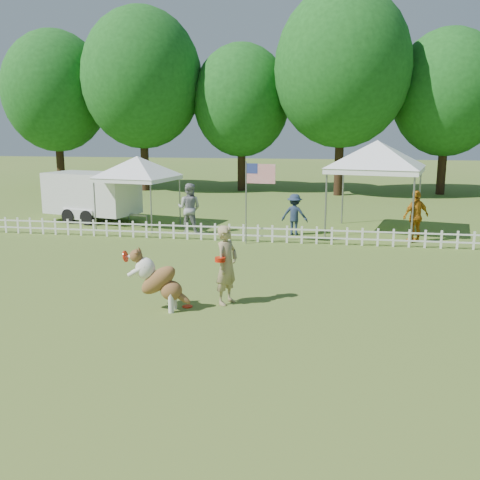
{
  "coord_description": "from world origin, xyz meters",
  "views": [
    {
      "loc": [
        2.76,
        -10.79,
        3.8
      ],
      "look_at": [
        0.51,
        2.0,
        1.1
      ],
      "focal_mm": 40.0,
      "sensor_mm": 36.0,
      "label": 1
    }
  ],
  "objects_px": {
    "spectator_b": "(295,215)",
    "canopy_tent_right": "(375,188)",
    "frisbee_on_turf": "(187,306)",
    "handler": "(227,265)",
    "spectator_c": "(416,216)",
    "dog": "(159,280)",
    "canopy_tent_left": "(138,192)",
    "cargo_trailer": "(92,196)",
    "spectator_a": "(189,208)",
    "flag_pole": "(246,203)"
  },
  "relations": [
    {
      "from": "dog",
      "to": "frisbee_on_turf",
      "type": "distance_m",
      "value": 0.89
    },
    {
      "from": "frisbee_on_turf",
      "to": "canopy_tent_right",
      "type": "relative_size",
      "value": 0.07
    },
    {
      "from": "cargo_trailer",
      "to": "spectator_c",
      "type": "relative_size",
      "value": 2.65
    },
    {
      "from": "canopy_tent_left",
      "to": "spectator_a",
      "type": "xyz_separation_m",
      "value": [
        2.33,
        -0.99,
        -0.43
      ]
    },
    {
      "from": "dog",
      "to": "frisbee_on_turf",
      "type": "relative_size",
      "value": 5.91
    },
    {
      "from": "frisbee_on_turf",
      "to": "spectator_c",
      "type": "height_order",
      "value": "spectator_c"
    },
    {
      "from": "handler",
      "to": "spectator_a",
      "type": "relative_size",
      "value": 0.95
    },
    {
      "from": "dog",
      "to": "spectator_c",
      "type": "height_order",
      "value": "spectator_c"
    },
    {
      "from": "canopy_tent_left",
      "to": "spectator_c",
      "type": "relative_size",
      "value": 1.53
    },
    {
      "from": "canopy_tent_left",
      "to": "spectator_b",
      "type": "bearing_deg",
      "value": 3.44
    },
    {
      "from": "frisbee_on_turf",
      "to": "canopy_tent_left",
      "type": "xyz_separation_m",
      "value": [
        -4.52,
        9.2,
        1.35
      ]
    },
    {
      "from": "canopy_tent_left",
      "to": "spectator_c",
      "type": "distance_m",
      "value": 10.44
    },
    {
      "from": "canopy_tent_right",
      "to": "dog",
      "type": "bearing_deg",
      "value": -105.1
    },
    {
      "from": "frisbee_on_turf",
      "to": "cargo_trailer",
      "type": "height_order",
      "value": "cargo_trailer"
    },
    {
      "from": "spectator_b",
      "to": "canopy_tent_right",
      "type": "bearing_deg",
      "value": -154.0
    },
    {
      "from": "handler",
      "to": "flag_pole",
      "type": "xyz_separation_m",
      "value": [
        -0.61,
        6.35,
        0.5
      ]
    },
    {
      "from": "frisbee_on_turf",
      "to": "spectator_a",
      "type": "xyz_separation_m",
      "value": [
        -2.19,
        8.21,
        0.92
      ]
    },
    {
      "from": "canopy_tent_right",
      "to": "spectator_b",
      "type": "xyz_separation_m",
      "value": [
        -2.88,
        -1.0,
        -0.92
      ]
    },
    {
      "from": "handler",
      "to": "frisbee_on_turf",
      "type": "bearing_deg",
      "value": 138.43
    },
    {
      "from": "canopy_tent_left",
      "to": "spectator_b",
      "type": "relative_size",
      "value": 1.81
    },
    {
      "from": "frisbee_on_turf",
      "to": "canopy_tent_right",
      "type": "distance_m",
      "value": 10.72
    },
    {
      "from": "handler",
      "to": "spectator_c",
      "type": "height_order",
      "value": "spectator_c"
    },
    {
      "from": "cargo_trailer",
      "to": "canopy_tent_left",
      "type": "bearing_deg",
      "value": -8.37
    },
    {
      "from": "canopy_tent_right",
      "to": "spectator_b",
      "type": "height_order",
      "value": "canopy_tent_right"
    },
    {
      "from": "dog",
      "to": "canopy_tent_right",
      "type": "bearing_deg",
      "value": 61.67
    },
    {
      "from": "spectator_b",
      "to": "flag_pole",
      "type": "bearing_deg",
      "value": 57.48
    },
    {
      "from": "canopy_tent_right",
      "to": "spectator_a",
      "type": "xyz_separation_m",
      "value": [
        -6.75,
        -1.35,
        -0.74
      ]
    },
    {
      "from": "canopy_tent_right",
      "to": "spectator_b",
      "type": "bearing_deg",
      "value": -148.68
    },
    {
      "from": "frisbee_on_turf",
      "to": "dog",
      "type": "bearing_deg",
      "value": -149.58
    },
    {
      "from": "dog",
      "to": "canopy_tent_right",
      "type": "xyz_separation_m",
      "value": [
        5.08,
        9.86,
        1.0
      ]
    },
    {
      "from": "handler",
      "to": "cargo_trailer",
      "type": "height_order",
      "value": "cargo_trailer"
    },
    {
      "from": "canopy_tent_right",
      "to": "frisbee_on_turf",
      "type": "bearing_deg",
      "value": -103.37
    },
    {
      "from": "handler",
      "to": "canopy_tent_right",
      "type": "bearing_deg",
      "value": 0.35
    },
    {
      "from": "canopy_tent_left",
      "to": "flag_pole",
      "type": "xyz_separation_m",
      "value": [
        4.7,
        -2.47,
        0.02
      ]
    },
    {
      "from": "canopy_tent_left",
      "to": "spectator_c",
      "type": "bearing_deg",
      "value": 2.82
    },
    {
      "from": "frisbee_on_turf",
      "to": "spectator_b",
      "type": "xyz_separation_m",
      "value": [
        1.68,
        8.55,
        0.74
      ]
    },
    {
      "from": "handler",
      "to": "spectator_b",
      "type": "relative_size",
      "value": 1.17
    },
    {
      "from": "dog",
      "to": "flag_pole",
      "type": "bearing_deg",
      "value": 83.21
    },
    {
      "from": "frisbee_on_turf",
      "to": "spectator_c",
      "type": "bearing_deg",
      "value": 53.86
    },
    {
      "from": "canopy_tent_right",
      "to": "canopy_tent_left",
      "type": "bearing_deg",
      "value": -165.6
    },
    {
      "from": "flag_pole",
      "to": "canopy_tent_right",
      "type": "bearing_deg",
      "value": 40.8
    },
    {
      "from": "dog",
      "to": "frisbee_on_turf",
      "type": "xyz_separation_m",
      "value": [
        0.52,
        0.3,
        -0.65
      ]
    },
    {
      "from": "flag_pole",
      "to": "spectator_c",
      "type": "bearing_deg",
      "value": 20.65
    },
    {
      "from": "canopy_tent_left",
      "to": "spectator_c",
      "type": "xyz_separation_m",
      "value": [
        10.36,
        -1.19,
        -0.47
      ]
    },
    {
      "from": "dog",
      "to": "frisbee_on_turf",
      "type": "height_order",
      "value": "dog"
    },
    {
      "from": "cargo_trailer",
      "to": "spectator_c",
      "type": "xyz_separation_m",
      "value": [
        12.79,
        -2.18,
        -0.15
      ]
    },
    {
      "from": "canopy_tent_left",
      "to": "frisbee_on_turf",
      "type": "bearing_deg",
      "value": -54.47
    },
    {
      "from": "spectator_a",
      "to": "spectator_c",
      "type": "relative_size",
      "value": 1.05
    },
    {
      "from": "cargo_trailer",
      "to": "spectator_a",
      "type": "distance_m",
      "value": 5.15
    },
    {
      "from": "spectator_b",
      "to": "spectator_c",
      "type": "xyz_separation_m",
      "value": [
        4.17,
        -0.55,
        0.14
      ]
    }
  ]
}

